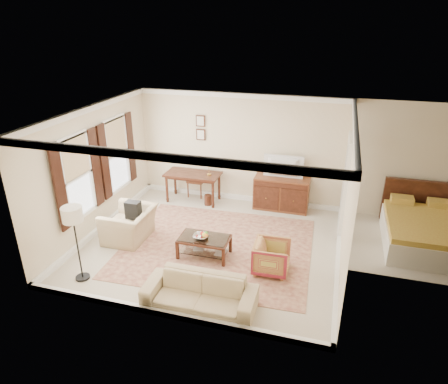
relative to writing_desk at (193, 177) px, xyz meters
The scene contains 21 objects.
room_shell 2.95m from the writing_desk, 60.04° to the right, with size 5.51×5.01×2.91m.
annex_bedroom 5.74m from the writing_desk, ahead, with size 3.00×2.70×2.90m.
window_front 3.25m from the writing_desk, 119.16° to the right, with size 0.12×1.56×1.80m, color #CCB284, non-canonical shape.
window_rear 2.09m from the writing_desk, 143.35° to the right, with size 0.12×1.56×1.80m, color #CCB284, non-canonical shape.
doorway 3.94m from the writing_desk, ahead, with size 0.10×1.12×2.25m, color white, non-canonical shape.
rug 2.60m from the writing_desk, 58.20° to the right, with size 4.04×3.46×0.01m, color maroon.
writing_desk is the anchor object (origin of this frame).
desk_chair 0.39m from the writing_desk, 94.80° to the left, with size 0.45×0.45×1.05m, color brown, non-canonical shape.
desk_lamp 0.58m from the writing_desk, ahead, with size 0.32×0.32×0.50m, color silver, non-canonical shape.
framed_prints 1.33m from the writing_desk, 77.03° to the left, with size 0.25×0.04×0.68m, color #4C2315, non-canonical shape.
sideboard 2.39m from the writing_desk, ahead, with size 1.40×0.54×0.86m, color brown.
tv 2.46m from the writing_desk, ahead, with size 0.96×0.55×0.13m, color black.
coffee_table 2.83m from the writing_desk, 65.10° to the right, with size 1.05×0.62×0.44m.
fruit_bowl 2.84m from the writing_desk, 66.65° to the right, with size 0.42×0.42×0.10m, color silver.
book_a 2.76m from the writing_desk, 69.36° to the right, with size 0.28×0.04×0.38m, color brown.
book_b 3.00m from the writing_desk, 60.74° to the right, with size 0.28×0.03×0.38m, color brown.
striped_armchair 3.78m from the writing_desk, 45.86° to the right, with size 0.68×0.64×0.70m, color maroon.
club_armchair 2.44m from the writing_desk, 105.74° to the right, with size 1.11×0.72×0.97m, color tan.
backpack 2.33m from the writing_desk, 104.17° to the right, with size 0.32×0.22×0.40m, color black.
sofa 4.42m from the writing_desk, 68.36° to the right, with size 1.94×0.57×0.76m, color tan.
floor_lamp 4.08m from the writing_desk, 101.71° to the right, with size 0.37×0.37×1.52m.
Camera 1 is at (2.40, -7.28, 4.61)m, focal length 32.00 mm.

